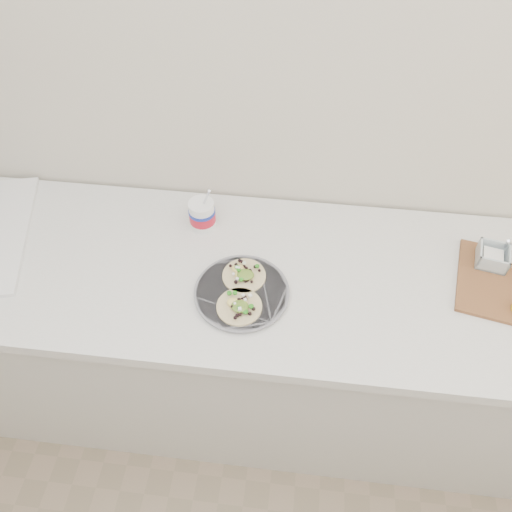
# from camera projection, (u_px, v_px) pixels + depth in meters

# --- Properties ---
(counter) EXTENTS (2.44, 0.66, 0.90)m
(counter) POSITION_uv_depth(u_px,v_px,m) (231.00, 341.00, 1.87)
(counter) COLOR beige
(counter) RESTS_ON ground
(taco_plate) EXTENTS (0.28, 0.28, 0.04)m
(taco_plate) POSITION_uv_depth(u_px,v_px,m) (242.00, 291.00, 1.45)
(taco_plate) COLOR slate
(taco_plate) RESTS_ON counter
(tub) EXTENTS (0.09, 0.09, 0.19)m
(tub) POSITION_uv_depth(u_px,v_px,m) (203.00, 212.00, 1.59)
(tub) COLOR white
(tub) RESTS_ON counter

